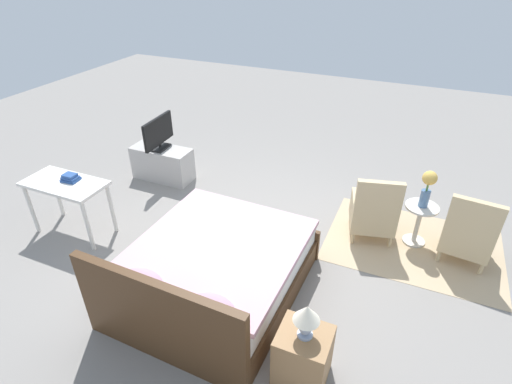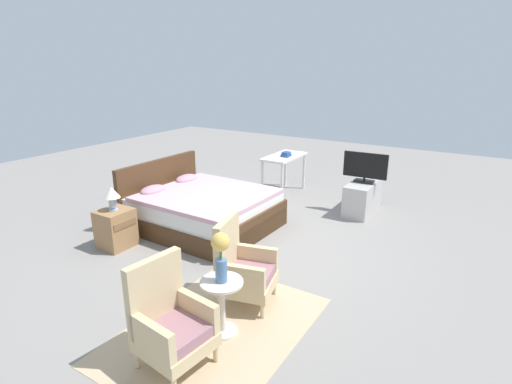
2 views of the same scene
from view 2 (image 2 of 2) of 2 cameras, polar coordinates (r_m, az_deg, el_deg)
ground_plane at (r=5.79m, az=-0.52°, el=-7.00°), size 16.00×16.00×0.00m
floor_rug at (r=4.07m, az=-5.59°, el=-18.90°), size 2.10×1.50×0.01m
bed at (r=6.22m, az=-7.74°, el=-2.40°), size 1.75×2.01×0.96m
armchair_by_window_left at (r=3.56m, az=-12.15°, el=-17.87°), size 0.60×0.60×0.92m
armchair_by_window_right at (r=4.26m, az=-1.94°, el=-10.94°), size 0.66×0.66×0.92m
side_table at (r=3.84m, az=-4.86°, el=-15.19°), size 0.40×0.40×0.55m
flower_vase at (r=3.60m, az=-5.07°, el=-8.55°), size 0.17×0.17×0.48m
nightstand at (r=5.85m, az=-19.40°, el=-4.93°), size 0.44×0.41×0.54m
table_lamp at (r=5.69m, az=-19.90°, el=-0.43°), size 0.22×0.22×0.33m
tv_stand at (r=7.04m, az=14.99°, el=-0.70°), size 0.96×0.40×0.53m
tv_flatscreen at (r=6.90m, az=15.34°, el=3.45°), size 0.21×0.73×0.50m
vanity_desk at (r=7.75m, az=4.03°, el=4.41°), size 1.04×0.52×0.75m
book_stack at (r=7.65m, az=4.31°, el=5.38°), size 0.22×0.18×0.09m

